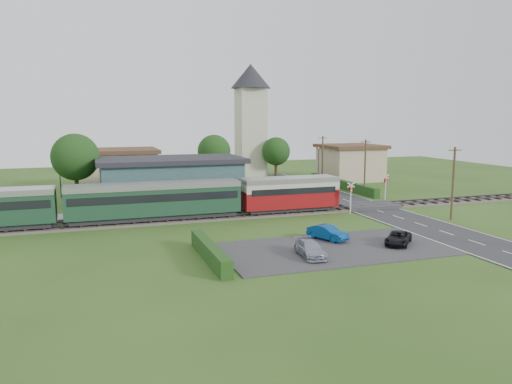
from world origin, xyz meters
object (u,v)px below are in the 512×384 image
object	(u,v)px
car_on_road	(314,187)
car_park_dark	(398,238)
train	(120,201)
house_east	(350,162)
pedestrian_near	(235,198)
car_park_blue	(328,233)
crossing_signal_near	(351,193)
car_park_silver	(310,249)
crossing_signal_far	(386,184)
equipment_hut	(97,201)
pedestrian_far	(133,205)
station_building	(171,181)
house_west	(117,169)
church_tower	(251,114)

from	to	relation	value
car_on_road	car_park_dark	bearing A→B (deg)	-176.29
train	house_east	xyz separation A→B (m)	(36.12, 22.00, 0.62)
pedestrian_near	car_park_blue	bearing A→B (deg)	97.40
train	pedestrian_near	world-z (taller)	train
house_east	pedestrian_near	bearing A→B (deg)	-141.91
crossing_signal_near	car_park_blue	world-z (taller)	crossing_signal_near
house_east	car_park_silver	bearing A→B (deg)	-122.77
crossing_signal_far	car_park_silver	bearing A→B (deg)	-134.78
equipment_hut	car_park_silver	distance (m)	23.29
car_park_blue	train	bearing A→B (deg)	118.36
train	pedestrian_far	xyz separation A→B (m)	(1.37, 2.42, -0.86)
equipment_hut	pedestrian_far	distance (m)	3.37
car_park_dark	pedestrian_far	xyz separation A→B (m)	(-18.49, 17.01, 0.75)
station_building	pedestrian_far	distance (m)	8.22
house_west	car_park_silver	size ratio (longest dim) A/B	2.88
crossing_signal_near	car_park_silver	xyz separation A→B (m)	(-10.52, -13.06, -1.52)
church_tower	pedestrian_near	bearing A→B (deg)	-111.91
train	car_park_silver	world-z (taller)	train
house_east	pedestrian_far	size ratio (longest dim) A/B	5.05
church_tower	car_park_dark	bearing A→B (deg)	-91.78
church_tower	car_park_blue	size ratio (longest dim) A/B	5.05
equipment_hut	pedestrian_near	xyz separation A→B (m)	(13.75, -0.21, -0.36)
car_on_road	pedestrian_far	bearing A→B (deg)	127.29
house_east	crossing_signal_near	world-z (taller)	house_east
equipment_hut	pedestrian_far	size ratio (longest dim) A/B	1.46
church_tower	car_park_blue	bearing A→B (deg)	-98.74
crossing_signal_near	car_on_road	size ratio (longest dim) A/B	0.82
car_park_dark	pedestrian_near	size ratio (longest dim) A/B	1.90
church_tower	crossing_signal_far	world-z (taller)	church_tower
station_building	car_on_road	world-z (taller)	station_building
crossing_signal_far	pedestrian_near	world-z (taller)	crossing_signal_far
car_park_blue	church_tower	bearing A→B (deg)	56.45
house_west	house_east	size ratio (longest dim) A/B	1.23
equipment_hut	crossing_signal_near	distance (m)	25.04
house_west	crossing_signal_far	world-z (taller)	house_west
car_park_blue	car_park_silver	distance (m)	5.19
pedestrian_near	station_building	bearing A→B (deg)	-52.39
car_park_blue	car_park_silver	bearing A→B (deg)	-155.05
pedestrian_far	car_on_road	bearing A→B (deg)	-73.64
house_east	crossing_signal_far	distance (m)	20.64
crossing_signal_near	car_park_silver	bearing A→B (deg)	-128.86
train	house_west	xyz separation A→B (m)	(1.12, 23.00, 0.61)
equipment_hut	house_west	distance (m)	20.05
house_west	car_park_blue	bearing A→B (deg)	-67.58
station_building	car_park_silver	distance (m)	25.24
car_park_dark	car_on_road	bearing A→B (deg)	122.06
house_west	car_park_silver	world-z (taller)	house_west
equipment_hut	pedestrian_near	world-z (taller)	equipment_hut
car_on_road	car_park_blue	bearing A→B (deg)	172.38
car_park_blue	pedestrian_far	distance (m)	19.75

